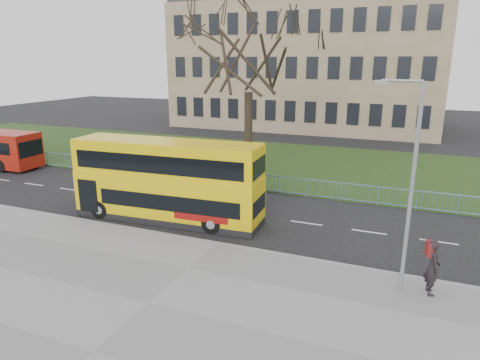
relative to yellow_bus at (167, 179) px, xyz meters
name	(u,v)px	position (x,y,z in m)	size (l,w,h in m)	color
ground	(231,232)	(3.57, -0.39, -2.13)	(120.00, 120.00, 0.00)	black
pavement	(149,305)	(3.57, -7.14, -2.07)	(80.00, 10.50, 0.12)	slate
kerb	(216,244)	(3.57, -1.94, -2.06)	(80.00, 0.20, 0.14)	gray
grass_verge	(305,165)	(3.57, 13.91, -2.09)	(80.00, 15.40, 0.08)	#1C3412
guard_railing	(274,184)	(3.57, 6.21, -1.58)	(40.00, 0.12, 1.10)	#658FB5
bare_tree	(249,76)	(0.57, 9.61, 4.66)	(9.39, 9.39, 13.41)	black
civic_building	(308,67)	(-1.43, 34.61, 4.87)	(30.00, 15.00, 14.00)	#7B6A4E
yellow_bus	(167,179)	(0.00, 0.00, 0.00)	(9.58, 2.80, 3.97)	yellow
pedestrian	(432,267)	(12.08, -2.96, -1.04)	(0.71, 0.46, 1.93)	black
street_lamp	(409,182)	(11.07, -3.23, 1.88)	(1.50, 0.29, 7.10)	gray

